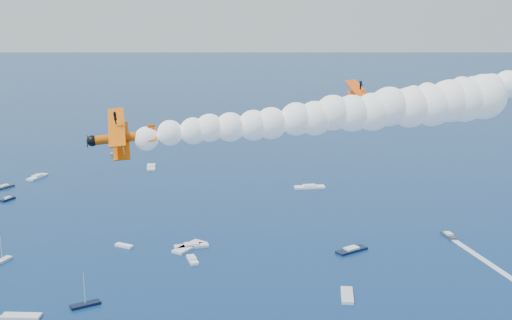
{
  "coord_description": "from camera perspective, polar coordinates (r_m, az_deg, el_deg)",
  "views": [
    {
      "loc": [
        9.49,
        -74.28,
        69.22
      ],
      "look_at": [
        7.75,
        12.96,
        48.59
      ],
      "focal_mm": 45.79,
      "sensor_mm": 36.0,
      "label": 1
    }
  ],
  "objects": [
    {
      "name": "biplane_lead",
      "position": [
        99.59,
        9.31,
        5.17
      ],
      "size": [
        9.44,
        11.18,
        7.98
      ],
      "primitive_type": null,
      "rotation": [
        -0.31,
        0.07,
        3.38
      ],
      "color": "#FF4B05"
    },
    {
      "name": "biplane_trail",
      "position": [
        80.35,
        -11.52,
        1.93
      ],
      "size": [
        10.19,
        12.2,
        8.93
      ],
      "primitive_type": null,
      "rotation": [
        -0.33,
        0.07,
        3.35
      ],
      "color": "#DD5604"
    },
    {
      "name": "smoke_trail_trail",
      "position": [
        83.44,
        5.94,
        3.85
      ],
      "size": [
        51.33,
        24.95,
        9.76
      ],
      "primitive_type": null,
      "rotation": [
        0.0,
        0.0,
        3.35
      ],
      "color": "white"
    },
    {
      "name": "spectator_boats",
      "position": [
        197.77,
        -4.23,
        -7.12
      ],
      "size": [
        208.02,
        193.2,
        0.7
      ],
      "color": "#323843",
      "rests_on": "ground"
    },
    {
      "name": "boat_wakes",
      "position": [
        168.48,
        10.73,
        -11.19
      ],
      "size": [
        202.98,
        59.41,
        0.04
      ],
      "color": "white",
      "rests_on": "ground"
    }
  ]
}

